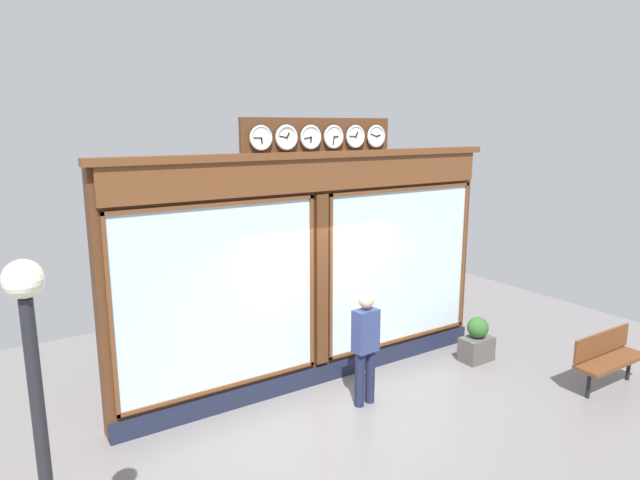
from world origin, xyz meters
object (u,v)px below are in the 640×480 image
at_px(pedestrian, 365,344).
at_px(planter_box, 476,349).
at_px(street_lamp, 36,395).
at_px(street_bench, 608,356).

xyz_separation_m(pedestrian, planter_box, (-2.55, -0.16, -0.72)).
xyz_separation_m(street_lamp, planter_box, (-6.86, -1.82, -1.87)).
distance_m(street_lamp, street_bench, 7.92).
distance_m(pedestrian, planter_box, 2.65).
height_order(planter_box, street_bench, street_bench).
xyz_separation_m(pedestrian, street_bench, (-3.46, 1.62, -0.41)).
distance_m(pedestrian, street_lamp, 4.76).
bearing_deg(street_bench, pedestrian, -25.08).
xyz_separation_m(pedestrian, street_lamp, (4.31, 1.67, 1.15)).
relative_size(planter_box, street_bench, 0.40).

